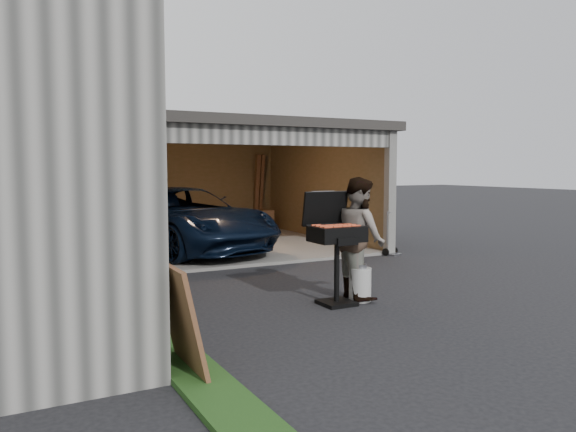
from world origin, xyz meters
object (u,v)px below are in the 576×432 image
propane_tank (360,284)px  hand_truck (392,247)px  plywood_panel (180,319)px  woman (135,239)px  man (359,238)px  bbq_grill (335,238)px  minivan (181,222)px

propane_tank → hand_truck: bearing=45.6°
propane_tank → plywood_panel: plywood_panel is taller
propane_tank → plywood_panel: 3.51m
woman → man: (3.00, -1.08, -0.04)m
bbq_grill → woman: bearing=153.2°
man → plywood_panel: (-3.24, -1.75, -0.37)m
bbq_grill → hand_truck: (3.50, 3.14, -0.76)m
minivan → hand_truck: 4.69m
woman → plywood_panel: size_ratio=1.76×
hand_truck → minivan: bearing=129.1°
woman → propane_tank: woman is taller
bbq_grill → plywood_panel: bearing=-149.8°
minivan → hand_truck: size_ratio=5.28×
propane_tank → plywood_panel: bearing=-153.4°
woman → propane_tank: (2.89, -1.26, -0.69)m
bbq_grill → propane_tank: bbq_grill is taller
bbq_grill → plywood_panel: 3.17m
minivan → man: bearing=-94.5°
woman → bbq_grill: size_ratio=1.18×
plywood_panel → hand_truck: bearing=37.2°
propane_tank → bbq_grill: bearing=178.5°
woman → man: woman is taller
man → hand_truck: size_ratio=1.86×
man → plywood_panel: 3.70m
minivan → hand_truck: minivan is taller
bbq_grill → plywood_panel: (-2.71, -1.58, -0.42)m
man → woman: bearing=79.3°
bbq_grill → hand_truck: bbq_grill is taller
woman → hand_truck: woman is taller
plywood_panel → hand_truck: (6.22, 4.72, -0.34)m
woman → hand_truck: bearing=99.0°
plywood_panel → propane_tank: bearing=26.6°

